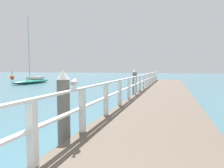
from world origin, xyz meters
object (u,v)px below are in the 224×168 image
at_px(dock_piling_far, 135,83).
at_px(channel_buoy, 12,77).
at_px(dock_piling_near, 64,111).
at_px(boat_2, 32,81).
at_px(seagull_foreground, 74,83).

distance_m(dock_piling_far, channel_buoy, 27.88).
xyz_separation_m(dock_piling_near, dock_piling_far, (0.00, 8.70, 0.00)).
distance_m(dock_piling_far, boat_2, 16.81).
distance_m(dock_piling_near, channel_buoy, 33.27).
height_order(seagull_foreground, channel_buoy, seagull_foreground).
relative_size(dock_piling_near, channel_buoy, 1.31).
bearing_deg(boat_2, channel_buoy, -33.47).
distance_m(dock_piling_near, boat_2, 22.41).
distance_m(seagull_foreground, boat_2, 22.84).
height_order(boat_2, channel_buoy, boat_2).
relative_size(boat_2, channel_buoy, 5.79).
bearing_deg(dock_piling_near, dock_piling_far, 90.00).
bearing_deg(channel_buoy, dock_piling_far, -31.51).
bearing_deg(dock_piling_far, dock_piling_near, -90.00).
distance_m(dock_piling_near, seagull_foreground, 0.79).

